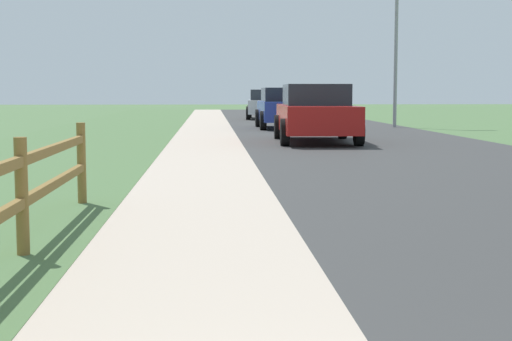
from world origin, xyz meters
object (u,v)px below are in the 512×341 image
Objects in this scene: street_lamp at (399,40)px; parked_suv_red at (316,113)px; parked_car_blue at (283,108)px; parked_car_silver at (266,104)px.

parked_suv_red is at bearing -117.08° from street_lamp.
parked_suv_red is 8.17m from parked_car_blue.
parked_car_silver is at bearing 114.47° from street_lamp.
parked_car_silver is (0.10, 10.49, -0.04)m from parked_car_blue.
parked_suv_red is at bearing -89.94° from parked_car_silver.
parked_car_blue is 5.33m from street_lamp.
parked_car_blue is 0.76× the size of street_lamp.
parked_suv_red reaches higher than parked_car_silver.
parked_car_blue is 10.49m from parked_car_silver.
street_lamp is (4.48, 8.76, 2.62)m from parked_suv_red.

